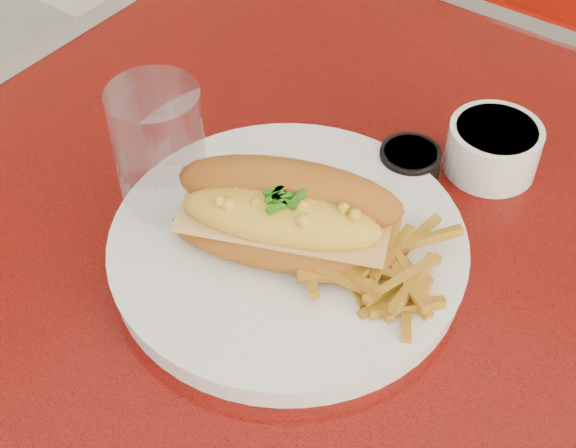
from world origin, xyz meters
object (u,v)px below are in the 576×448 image
Objects in this scene: fork at (357,281)px; dinner_plate at (288,247)px; mac_hoagie at (284,216)px; diner_table at (488,419)px; water_tumbler at (161,157)px; gravy_ramekin at (493,147)px; sauce_cup_left at (409,162)px.

dinner_plate is at bearing 87.96° from fork.
dinner_plate is 1.56× the size of mac_hoagie.
diner_table is 9.13× the size of water_tumbler.
diner_table is 0.26m from gravy_ramekin.
mac_hoagie is 0.23m from gravy_ramekin.
sauce_cup_left is (0.03, 0.16, -0.04)m from mac_hoagie.
sauce_cup_left is (-0.06, -0.05, -0.01)m from gravy_ramekin.
sauce_cup_left is at bearing 49.16° from water_tumbler.
mac_hoagie reaches higher than dinner_plate.
water_tumbler reaches higher than sauce_cup_left.
water_tumbler is at bearing -165.36° from diner_table.
dinner_plate is 0.04m from mac_hoagie.
mac_hoagie is 0.08m from fork.
water_tumbler reaches higher than mac_hoagie.
diner_table is at bearing 17.31° from dinner_plate.
diner_table is 17.33× the size of sauce_cup_left.
dinner_plate is at bearing -113.46° from gravy_ramekin.
diner_table is at bearing 14.64° from water_tumbler.
mac_hoagie is 1.55× the size of water_tumbler.
dinner_plate is 0.07m from fork.
sauce_cup_left is at bearing 15.98° from fork.
water_tumbler is at bearing 96.40° from fork.
mac_hoagie reaches higher than fork.
mac_hoagie is 0.12m from water_tumbler.
dinner_plate is 4.59× the size of sauce_cup_left.
dinner_plate is 0.13m from water_tumbler.
dinner_plate is at bearing 10.14° from water_tumbler.
diner_table is 0.30m from mac_hoagie.
sauce_cup_left is at bearing 78.36° from dinner_plate.
gravy_ramekin reaches higher than dinner_plate.
diner_table is at bearing -3.04° from mac_hoagie.
fork reaches higher than diner_table.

